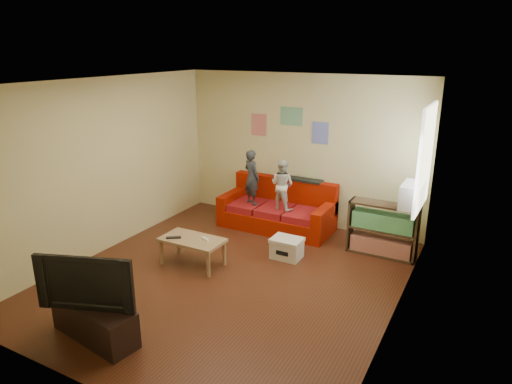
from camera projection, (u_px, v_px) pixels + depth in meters
The scene contains 17 objects.
room_shell at pixel (227, 187), 6.05m from camera, with size 4.52×5.02×2.72m.
sofa at pixel (278, 211), 8.21m from camera, with size 1.99×0.92×0.88m.
child_a at pixel (252, 177), 8.09m from camera, with size 0.36×0.24×0.99m, color #2E3337.
child_b at pixel (282, 185), 7.83m from camera, with size 0.43×0.34×0.89m, color beige.
coffee_table at pixel (192, 242), 6.74m from camera, with size 0.94×0.52×0.42m.
remote at pixel (174, 237), 6.73m from camera, with size 0.22×0.05×0.02m, color black.
game_controller at pixel (205, 239), 6.67m from camera, with size 0.14×0.04×0.03m, color white.
bookshelf at pixel (382, 232), 7.08m from camera, with size 1.05×0.32×0.84m.
window at pixel (425, 158), 6.34m from camera, with size 0.04×1.08×1.48m, color white.
ac_unit at pixel (412, 195), 6.57m from camera, with size 0.28×0.55×0.35m, color #B7B2A3.
artwork_left at pixel (259, 125), 8.40m from camera, with size 0.30×0.01×0.40m, color #D87266.
artwork_center at pixel (291, 116), 8.04m from camera, with size 0.42×0.01×0.32m, color #72B27F.
artwork_right at pixel (320, 133), 7.87m from camera, with size 0.30×0.01×0.38m, color #727FCC.
file_box at pixel (287, 248), 7.02m from camera, with size 0.47×0.36×0.32m.
tv_stand at pixel (95, 321), 5.08m from camera, with size 1.11×0.37×0.42m, color black.
television at pixel (89, 279), 4.92m from camera, with size 1.09×0.14×0.63m, color black.
tissue at pixel (278, 242), 7.50m from camera, with size 0.10×0.10×0.10m, color silver.
Camera 1 is at (3.08, -4.91, 3.13)m, focal length 32.00 mm.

